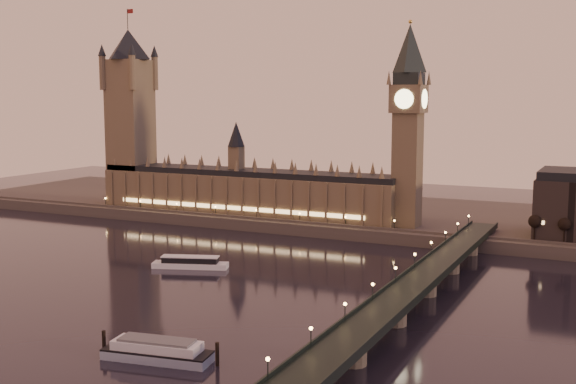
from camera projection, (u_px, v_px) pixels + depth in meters
name	position (u px, v px, depth m)	size (l,w,h in m)	color
ground	(187.00, 280.00, 286.88)	(700.00, 700.00, 0.00)	black
far_embankment	(388.00, 216.00, 420.94)	(560.00, 130.00, 6.00)	#423D35
palace_of_westminster	(246.00, 186.00, 409.30)	(180.00, 26.62, 52.00)	brown
victoria_tower	(130.00, 107.00, 437.79)	(31.68, 31.68, 118.00)	brown
big_ben	(408.00, 113.00, 363.23)	(17.68, 17.68, 104.00)	brown
westminster_bridge	(411.00, 293.00, 246.77)	(13.20, 260.00, 15.30)	black
bare_tree_0	(535.00, 224.00, 331.37)	(5.24, 5.24, 10.65)	black
bare_tree_1	(566.00, 227.00, 325.74)	(5.24, 5.24, 10.65)	black
cruise_boat_a	(190.00, 263.00, 306.03)	(32.55, 17.16, 5.13)	silver
moored_barge	(157.00, 351.00, 199.06)	(35.26, 13.42, 6.54)	#91A3B9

